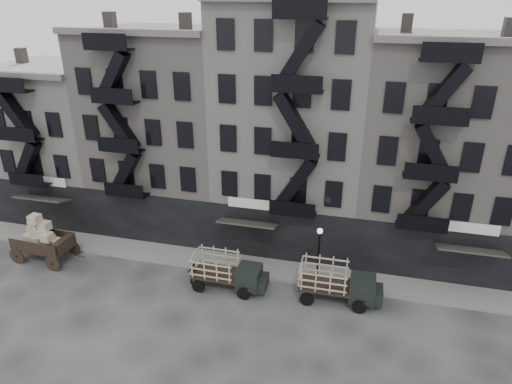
% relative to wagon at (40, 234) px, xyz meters
% --- Properties ---
extents(ground, '(140.00, 140.00, 0.00)m').
position_rel_wagon_xyz_m(ground, '(16.22, -1.09, -2.01)').
color(ground, '#38383A').
rests_on(ground, ground).
extents(sidewalk, '(55.00, 2.50, 0.15)m').
position_rel_wagon_xyz_m(sidewalk, '(16.22, 2.66, -1.94)').
color(sidewalk, slate).
rests_on(sidewalk, ground).
extents(building_west, '(10.00, 11.35, 13.20)m').
position_rel_wagon_xyz_m(building_west, '(-3.78, 8.74, 3.99)').
color(building_west, '#B0AAA2').
rests_on(building_west, ground).
extents(building_midwest, '(10.00, 11.35, 16.20)m').
position_rel_wagon_xyz_m(building_midwest, '(6.22, 8.74, 5.49)').
color(building_midwest, gray).
rests_on(building_midwest, ground).
extents(building_center, '(10.00, 11.35, 18.20)m').
position_rel_wagon_xyz_m(building_center, '(16.22, 8.73, 6.49)').
color(building_center, '#B0AAA2').
rests_on(building_center, ground).
extents(building_mideast, '(10.00, 11.35, 16.20)m').
position_rel_wagon_xyz_m(building_mideast, '(26.22, 8.74, 5.49)').
color(building_mideast, gray).
rests_on(building_mideast, ground).
extents(lamp_post, '(0.36, 0.36, 4.28)m').
position_rel_wagon_xyz_m(lamp_post, '(19.22, 1.51, 0.77)').
color(lamp_post, black).
rests_on(lamp_post, ground).
extents(wagon, '(4.30, 2.50, 3.53)m').
position_rel_wagon_xyz_m(wagon, '(0.00, 0.00, 0.00)').
color(wagon, black).
rests_on(wagon, ground).
extents(stake_truck_west, '(4.82, 2.04, 2.40)m').
position_rel_wagon_xyz_m(stake_truck_west, '(13.68, -0.01, -0.64)').
color(stake_truck_west, black).
rests_on(stake_truck_west, ground).
extents(stake_truck_east, '(5.03, 2.14, 2.51)m').
position_rel_wagon_xyz_m(stake_truck_east, '(20.61, 0.42, -0.58)').
color(stake_truck_east, black).
rests_on(stake_truck_east, ground).
extents(pedestrian_mid, '(0.88, 0.72, 1.66)m').
position_rel_wagon_xyz_m(pedestrian_mid, '(11.31, -0.09, -1.18)').
color(pedestrian_mid, black).
rests_on(pedestrian_mid, ground).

